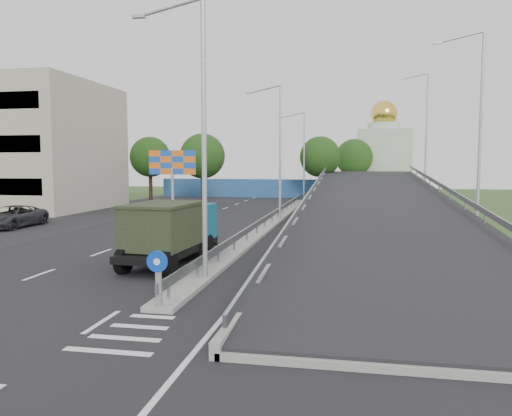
% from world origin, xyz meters
% --- Properties ---
extents(ground, '(160.00, 160.00, 0.00)m').
position_xyz_m(ground, '(0.00, 0.00, 0.00)').
color(ground, '#2D4C1E').
rests_on(ground, ground).
extents(road_surface, '(26.00, 90.00, 0.04)m').
position_xyz_m(road_surface, '(-3.00, 20.00, 0.00)').
color(road_surface, black).
rests_on(road_surface, ground).
extents(parking_strip, '(8.00, 90.00, 0.05)m').
position_xyz_m(parking_strip, '(-16.00, 20.00, 0.00)').
color(parking_strip, black).
rests_on(parking_strip, ground).
extents(median, '(1.00, 44.00, 0.20)m').
position_xyz_m(median, '(0.00, 24.00, 0.10)').
color(median, gray).
rests_on(median, ground).
extents(overpass_ramp, '(10.00, 50.00, 3.50)m').
position_xyz_m(overpass_ramp, '(7.50, 24.00, 1.75)').
color(overpass_ramp, gray).
rests_on(overpass_ramp, ground).
extents(median_guardrail, '(0.09, 44.00, 0.71)m').
position_xyz_m(median_guardrail, '(0.00, 24.00, 0.75)').
color(median_guardrail, gray).
rests_on(median_guardrail, median).
extents(sign_bollard, '(0.64, 0.23, 1.67)m').
position_xyz_m(sign_bollard, '(0.00, 2.17, 1.03)').
color(sign_bollard, black).
rests_on(sign_bollard, median).
extents(lamp_post_near, '(2.74, 0.18, 10.08)m').
position_xyz_m(lamp_post_near, '(0.11, 6.00, 5.81)').
color(lamp_post_near, '#B2B5B7').
rests_on(lamp_post_near, median).
extents(lamp_post_mid, '(2.74, 0.18, 10.08)m').
position_xyz_m(lamp_post_mid, '(0.11, 26.00, 5.81)').
color(lamp_post_mid, '#B2B5B7').
rests_on(lamp_post_mid, median).
extents(lamp_post_far, '(2.74, 0.18, 10.08)m').
position_xyz_m(lamp_post_far, '(0.11, 46.00, 5.81)').
color(lamp_post_far, '#B2B5B7').
rests_on(lamp_post_far, median).
extents(blue_wall, '(30.00, 0.50, 2.40)m').
position_xyz_m(blue_wall, '(-4.00, 52.00, 1.20)').
color(blue_wall, '#26518C').
rests_on(blue_wall, ground).
extents(church, '(7.00, 7.00, 13.80)m').
position_xyz_m(church, '(10.00, 60.00, 5.31)').
color(church, '#B2CCAD').
rests_on(church, ground).
extents(billboard, '(4.00, 0.24, 5.50)m').
position_xyz_m(billboard, '(-9.00, 28.00, 4.19)').
color(billboard, '#B2B5B7').
rests_on(billboard, ground).
extents(tree_left_mid, '(4.80, 4.80, 7.60)m').
position_xyz_m(tree_left_mid, '(-10.00, 40.00, 5.18)').
color(tree_left_mid, black).
rests_on(tree_left_mid, ground).
extents(tree_median_far, '(4.80, 4.80, 7.60)m').
position_xyz_m(tree_median_far, '(2.00, 48.00, 5.18)').
color(tree_median_far, black).
rests_on(tree_median_far, ground).
extents(tree_left_far, '(4.80, 4.80, 7.60)m').
position_xyz_m(tree_left_far, '(-18.00, 45.00, 5.18)').
color(tree_left_far, black).
rests_on(tree_left_far, ground).
extents(tree_ramp_far, '(4.80, 4.80, 7.60)m').
position_xyz_m(tree_ramp_far, '(6.00, 55.00, 5.18)').
color(tree_ramp_far, black).
rests_on(tree_ramp_far, ground).
extents(dump_truck, '(2.72, 6.36, 2.74)m').
position_xyz_m(dump_truck, '(-2.19, 9.19, 1.52)').
color(dump_truck, black).
rests_on(dump_truck, ground).
extents(parked_car_c, '(2.62, 5.50, 1.52)m').
position_xyz_m(parked_car_c, '(-17.24, 18.85, 0.76)').
color(parked_car_c, '#2D2E32').
rests_on(parked_car_c, ground).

